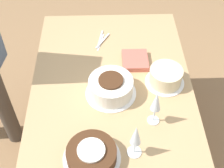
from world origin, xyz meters
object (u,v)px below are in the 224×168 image
Objects in this scene: cake_front_chocolate at (92,155)px; wine_glass_far at (136,136)px; wine_glass_near at (156,103)px; cake_back_decorated at (166,77)px; cake_center_white at (111,87)px.

wine_glass_far is (-0.03, 0.21, 0.11)m from cake_front_chocolate.
wine_glass_near reaches higher than wine_glass_far.
cake_center_white is at bearing -77.03° from cake_back_decorated.
cake_center_white is 0.41m from wine_glass_far.
wine_glass_far reaches higher than cake_center_white.
wine_glass_far reaches higher than cake_back_decorated.
wine_glass_near is 0.22m from wine_glass_far.
cake_center_white is 0.42m from cake_front_chocolate.
wine_glass_far is at bearing -31.83° from wine_glass_near.
cake_front_chocolate is at bearing -82.53° from wine_glass_far.
cake_back_decorated is at bearing 138.96° from cake_front_chocolate.
cake_front_chocolate is (0.41, -0.10, -0.02)m from cake_center_white.
cake_back_decorated is 1.03× the size of wine_glass_near.
wine_glass_near is at bearing 123.47° from cake_front_chocolate.
cake_center_white is 0.31m from wine_glass_near.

